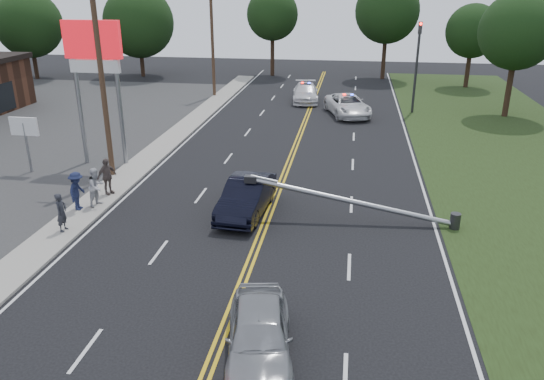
% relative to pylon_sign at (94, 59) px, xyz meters
% --- Properties ---
extents(ground, '(120.00, 120.00, 0.00)m').
position_rel_pylon_sign_xyz_m(ground, '(10.50, -14.00, -6.00)').
color(ground, black).
rests_on(ground, ground).
extents(sidewalk, '(1.80, 70.00, 0.12)m').
position_rel_pylon_sign_xyz_m(sidewalk, '(2.10, -4.00, -5.94)').
color(sidewalk, gray).
rests_on(sidewalk, ground).
extents(centerline_yellow, '(0.36, 80.00, 0.00)m').
position_rel_pylon_sign_xyz_m(centerline_yellow, '(10.50, -4.00, -5.99)').
color(centerline_yellow, gold).
rests_on(centerline_yellow, ground).
extents(pylon_sign, '(3.20, 0.35, 8.00)m').
position_rel_pylon_sign_xyz_m(pylon_sign, '(0.00, 0.00, 0.00)').
color(pylon_sign, gray).
rests_on(pylon_sign, ground).
extents(small_sign, '(1.60, 0.14, 3.10)m').
position_rel_pylon_sign_xyz_m(small_sign, '(-3.50, -2.00, -3.66)').
color(small_sign, gray).
rests_on(small_sign, ground).
extents(traffic_signal, '(0.28, 0.41, 7.05)m').
position_rel_pylon_sign_xyz_m(traffic_signal, '(18.80, 16.00, -1.79)').
color(traffic_signal, '#2D2D30').
rests_on(traffic_signal, ground).
extents(fallen_streetlight, '(9.36, 0.44, 1.91)m').
position_rel_pylon_sign_xyz_m(fallen_streetlight, '(14.69, -6.00, -5.08)').
color(fallen_streetlight, '#2D2D30').
rests_on(fallen_streetlight, ground).
extents(utility_pole_mid, '(1.60, 0.28, 10.00)m').
position_rel_pylon_sign_xyz_m(utility_pole_mid, '(1.30, -2.00, -0.91)').
color(utility_pole_mid, '#382619').
rests_on(utility_pole_mid, ground).
extents(utility_pole_far, '(1.60, 0.28, 10.00)m').
position_rel_pylon_sign_xyz_m(utility_pole_far, '(1.30, 20.00, -0.91)').
color(utility_pole_far, '#382619').
rests_on(utility_pole_far, ground).
extents(tree_4, '(6.92, 6.92, 9.18)m').
position_rel_pylon_sign_xyz_m(tree_4, '(-20.33, 26.42, -0.29)').
color(tree_4, black).
rests_on(tree_4, ground).
extents(tree_5, '(7.57, 7.57, 9.59)m').
position_rel_pylon_sign_xyz_m(tree_5, '(-9.44, 29.69, -0.20)').
color(tree_5, black).
rests_on(tree_5, ground).
extents(tree_6, '(5.60, 5.60, 9.40)m').
position_rel_pylon_sign_xyz_m(tree_6, '(4.83, 32.44, 0.58)').
color(tree_6, black).
rests_on(tree_6, ground).
extents(tree_7, '(6.68, 6.68, 10.38)m').
position_rel_pylon_sign_xyz_m(tree_7, '(17.06, 32.08, 1.03)').
color(tree_7, black).
rests_on(tree_7, ground).
extents(tree_8, '(5.17, 5.17, 8.02)m').
position_rel_pylon_sign_xyz_m(tree_8, '(25.16, 28.32, -0.58)').
color(tree_8, black).
rests_on(tree_8, ground).
extents(tree_9, '(5.73, 5.73, 9.33)m').
position_rel_pylon_sign_xyz_m(tree_9, '(25.91, 15.85, 0.45)').
color(tree_9, black).
rests_on(tree_9, ground).
extents(crashed_sedan, '(2.07, 5.06, 1.63)m').
position_rel_pylon_sign_xyz_m(crashed_sedan, '(9.47, -5.75, -5.18)').
color(crashed_sedan, black).
rests_on(crashed_sedan, ground).
extents(waiting_sedan, '(2.55, 4.73, 1.53)m').
position_rel_pylon_sign_xyz_m(waiting_sedan, '(11.78, -15.52, -5.23)').
color(waiting_sedan, gray).
rests_on(waiting_sedan, ground).
extents(emergency_a, '(4.23, 6.29, 1.60)m').
position_rel_pylon_sign_xyz_m(emergency_a, '(13.62, 14.31, -5.20)').
color(emergency_a, silver).
rests_on(emergency_a, ground).
extents(emergency_b, '(2.67, 5.52, 1.55)m').
position_rel_pylon_sign_xyz_m(emergency_b, '(9.84, 18.98, -5.22)').
color(emergency_b, silver).
rests_on(emergency_b, ground).
extents(bystander_a, '(0.40, 0.61, 1.66)m').
position_rel_pylon_sign_xyz_m(bystander_a, '(2.28, -8.94, -5.05)').
color(bystander_a, '#25272D').
rests_on(bystander_a, sidewalk).
extents(bystander_b, '(0.91, 1.04, 1.82)m').
position_rel_pylon_sign_xyz_m(bystander_b, '(2.47, -6.14, -4.97)').
color(bystander_b, '#B1B1B6').
rests_on(bystander_b, sidewalk).
extents(bystander_c, '(0.74, 1.20, 1.80)m').
position_rel_pylon_sign_xyz_m(bystander_c, '(1.83, -6.74, -4.98)').
color(bystander_c, '#181F3D').
rests_on(bystander_c, sidewalk).
extents(bystander_d, '(0.90, 1.16, 1.83)m').
position_rel_pylon_sign_xyz_m(bystander_d, '(2.33, -4.74, -4.96)').
color(bystander_d, '#5B4E49').
rests_on(bystander_d, sidewalk).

